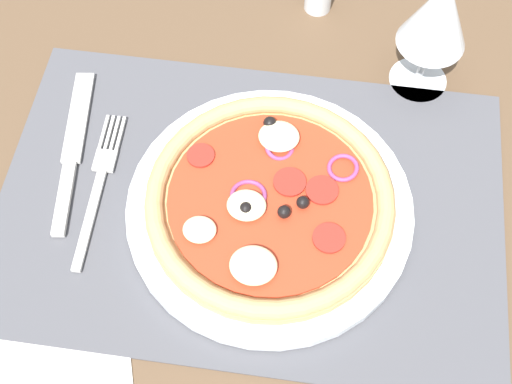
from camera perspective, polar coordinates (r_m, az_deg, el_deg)
The scene contains 8 objects.
ground_plane at distance 69.88cm, azimuth -0.51°, elevation -1.51°, with size 190.00×140.00×2.40cm, color brown.
placemat at distance 68.64cm, azimuth -0.52°, elevation -0.97°, with size 50.66×34.00×0.40cm, color #4C4C51.
plate at distance 67.39cm, azimuth 1.15°, elevation -1.41°, with size 28.25×28.25×1.35cm, color white.
pizza at distance 65.82cm, azimuth 1.15°, elevation -0.70°, with size 24.31×24.31×2.68cm.
fork at distance 71.26cm, azimuth -12.92°, elevation 0.96°, with size 2.31×18.03×0.44cm.
knife at distance 73.99cm, azimuth -15.05°, elevation 3.59°, with size 4.13×20.05×0.62cm.
wine_glass at distance 71.97cm, azimuth 15.05°, elevation 14.12°, with size 7.20×7.20×14.90cm.
napkin at distance 65.28cm, azimuth -16.66°, elevation -13.60°, with size 13.86×12.47×0.36cm, color silver.
Camera 1 is at (5.09, -31.85, 60.79)cm, focal length 47.87 mm.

